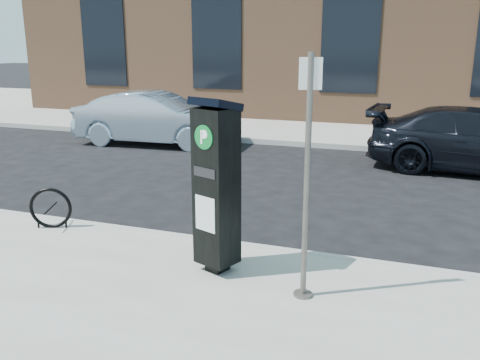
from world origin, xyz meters
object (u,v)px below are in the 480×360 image
at_px(sign_pole, 307,182).
at_px(car_silver, 155,119).
at_px(parking_kiosk, 216,185).
at_px(bike_rack, 51,208).

height_order(sign_pole, car_silver, sign_pole).
distance_m(parking_kiosk, sign_pole, 1.24).
distance_m(parking_kiosk, bike_rack, 3.17).
bearing_deg(car_silver, bike_rack, -167.59).
distance_m(sign_pole, bike_rack, 4.41).
relative_size(bike_rack, car_silver, 0.14).
height_order(sign_pole, bike_rack, sign_pole).
xyz_separation_m(parking_kiosk, car_silver, (-5.17, 7.84, -0.49)).
relative_size(sign_pole, bike_rack, 4.15).
distance_m(parking_kiosk, car_silver, 9.41).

